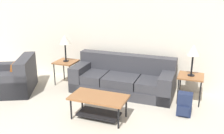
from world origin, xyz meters
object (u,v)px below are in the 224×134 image
Objects in this scene: table_lamp_left at (65,40)px; backpack at (184,105)px; armchair at (12,79)px; table_lamp_right at (194,51)px; coffee_table at (99,102)px; side_table_right at (191,78)px; side_table_left at (66,64)px; couch at (123,79)px.

table_lamp_left is 3.11m from backpack.
table_lamp_right is (3.87, 0.87, 0.82)m from armchair.
coffee_table is 1.79× the size of side_table_right.
side_table_left is 1.00× the size of side_table_right.
couch is 2.56m from armchair.
backpack is at bearing -13.01° from side_table_left.
side_table_left and side_table_right have the same top height.
table_lamp_left is 1.00× the size of table_lamp_right.
side_table_right is 0.88× the size of table_lamp_right.
table_lamp_right is (1.47, -0.01, 0.81)m from couch.
backpack is at bearing 24.03° from coffee_table.
side_table_left reaches higher than backpack.
side_table_right is 3.00m from table_lamp_left.
side_table_right is at bearing 0.00° from table_lamp_left.
table_lamp_left is at bearing 166.99° from backpack.
side_table_left is at bearing 180.00° from side_table_right.
backpack is (1.43, -0.68, -0.08)m from couch.
couch is 1.33m from coffee_table.
side_table_right is 0.88× the size of table_lamp_left.
side_table_right is at bearing 86.71° from backpack.
table_lamp_left reaches higher than side_table_right.
side_table_left is at bearing -179.74° from couch.
backpack is (3.84, 0.20, -0.06)m from armchair.
table_lamp_right is 1.45× the size of backpack.
coffee_table is at bearing -42.49° from table_lamp_left.
side_table_right is at bearing -0.26° from couch.
table_lamp_left reaches higher than backpack.
coffee_table is 1.58× the size of table_lamp_left.
armchair is 1.38× the size of coffee_table.
armchair is 1.51m from table_lamp_left.
side_table_right is (1.47, -0.01, 0.22)m from couch.
side_table_left is 0.59m from table_lamp_left.
coffee_table is at bearing -138.59° from side_table_right.
armchair is at bearing -136.94° from table_lamp_left.
coffee_table is at bearing -42.49° from side_table_left.
side_table_right is at bearing 0.00° from side_table_left.
coffee_table is at bearing -10.79° from armchair.
coffee_table is 2.15m from table_lamp_right.
couch reaches higher than side_table_left.
armchair is 3.84m from backpack.
coffee_table is at bearing -155.97° from backpack.
table_lamp_right reaches higher than side_table_right.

